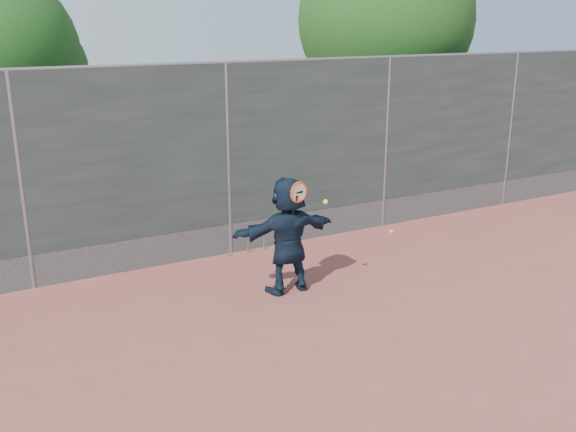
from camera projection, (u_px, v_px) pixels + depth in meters
name	position (u px, v px, depth m)	size (l,w,h in m)	color
ground	(350.00, 346.00, 7.41)	(80.00, 80.00, 0.00)	#9E4C42
player	(288.00, 235.00, 8.69)	(1.50, 0.48, 1.62)	#121F31
ball_ground	(392.00, 232.00, 11.26)	(0.07, 0.07, 0.07)	#EEF536
fence	(228.00, 156.00, 9.89)	(20.00, 0.06, 3.03)	#38423D
swing_action	(301.00, 194.00, 8.37)	(0.54, 0.21, 0.51)	#E53F15
tree_right	(391.00, 25.00, 13.32)	(3.78, 3.60, 5.39)	#382314
weed_clump	(250.00, 244.00, 10.35)	(0.68, 0.07, 0.30)	#387226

